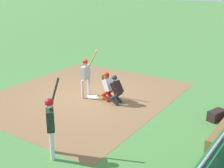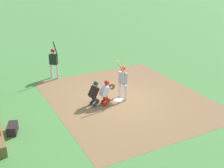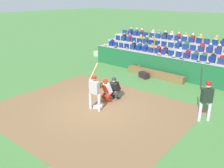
% 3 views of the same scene
% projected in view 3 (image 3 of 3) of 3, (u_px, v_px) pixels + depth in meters
% --- Properties ---
extents(ground_plane, '(160.00, 160.00, 0.00)m').
position_uv_depth(ground_plane, '(98.00, 107.00, 11.82)').
color(ground_plane, '#487D3D').
extents(infield_dirt_patch, '(8.99, 7.77, 0.01)m').
position_uv_depth(infield_dirt_patch, '(90.00, 110.00, 11.47)').
color(infield_dirt_patch, brown).
rests_on(infield_dirt_patch, ground_plane).
extents(home_plate_marker, '(0.62, 0.62, 0.02)m').
position_uv_depth(home_plate_marker, '(98.00, 107.00, 11.82)').
color(home_plate_marker, white).
rests_on(home_plate_marker, infield_dirt_patch).
extents(batter_at_plate, '(0.67, 0.65, 2.18)m').
position_uv_depth(batter_at_plate, '(94.00, 88.00, 11.19)').
color(batter_at_plate, silver).
rests_on(batter_at_plate, ground_plane).
extents(catcher_crouching, '(0.49, 0.72, 1.29)m').
position_uv_depth(catcher_crouching, '(106.00, 89.00, 12.20)').
color(catcher_crouching, red).
rests_on(catcher_crouching, ground_plane).
extents(home_plate_umpire, '(0.48, 0.50, 1.27)m').
position_uv_depth(home_plate_umpire, '(115.00, 87.00, 12.50)').
color(home_plate_umpire, '#20282D').
rests_on(home_plate_umpire, ground_plane).
extents(dugout_wall, '(12.23, 0.24, 1.38)m').
position_uv_depth(dugout_wall, '(164.00, 67.00, 16.16)').
color(dugout_wall, '#1A5C32').
rests_on(dugout_wall, ground_plane).
extents(dugout_bench, '(4.19, 0.40, 0.44)m').
position_uv_depth(dugout_bench, '(155.00, 74.00, 16.16)').
color(dugout_bench, brown).
rests_on(dugout_bench, ground_plane).
extents(water_bottle_on_bench, '(0.07, 0.07, 0.23)m').
position_uv_depth(water_bottle_on_bench, '(139.00, 66.00, 16.75)').
color(water_bottle_on_bench, '#D54E15').
rests_on(water_bottle_on_bench, dugout_bench).
extents(equipment_duffel_bag, '(0.80, 0.55, 0.38)m').
position_uv_depth(equipment_duffel_bag, '(144.00, 75.00, 16.02)').
color(equipment_duffel_bag, black).
rests_on(equipment_duffel_bag, ground_plane).
extents(on_deck_batter, '(0.67, 0.50, 2.35)m').
position_uv_depth(on_deck_batter, '(207.00, 96.00, 10.15)').
color(on_deck_batter, silver).
rests_on(on_deck_batter, ground_plane).
extents(bleacher_stand, '(15.99, 4.08, 2.37)m').
position_uv_depth(bleacher_stand, '(189.00, 57.00, 18.80)').
color(bleacher_stand, '#A7A794').
rests_on(bleacher_stand, ground_plane).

